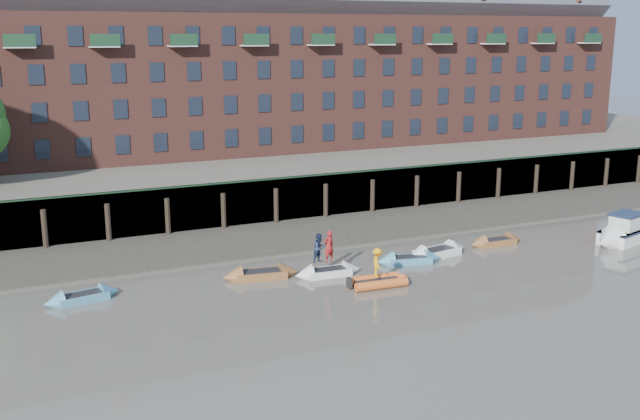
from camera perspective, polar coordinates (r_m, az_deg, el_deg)
ground at (r=37.68m, az=11.81°, el=-8.19°), size 220.00×220.00×0.00m
foreshore at (r=52.46m, az=0.18°, el=-1.71°), size 110.00×8.00×0.50m
mud_band at (r=49.50m, az=1.82°, el=-2.64°), size 110.00×1.60×0.10m
river_wall at (r=55.97m, az=-1.69°, el=0.93°), size 110.00×1.23×3.30m
bank_terrace at (r=68.49m, az=-6.13°, el=3.17°), size 110.00×28.00×3.20m
apartment_terrace at (r=68.37m, az=-6.64°, el=12.61°), size 80.60×15.56×20.98m
rowboat_0 at (r=41.19m, az=-17.66°, el=-6.35°), size 4.15×1.90×1.16m
rowboat_2 at (r=42.90m, az=-4.52°, el=-4.92°), size 4.58×1.94×1.29m
rowboat_3 at (r=43.23m, az=0.63°, el=-4.76°), size 4.11×1.45×1.17m
rowboat_4 at (r=45.86m, az=6.80°, el=-3.77°), size 4.27×1.96×1.20m
rowboat_5 at (r=47.47m, az=8.90°, el=-3.21°), size 4.76×2.03×1.34m
rowboat_6 at (r=50.74m, az=13.28°, el=-2.37°), size 3.98×1.25×1.15m
rib_tender at (r=41.69m, az=4.57°, el=-5.43°), size 3.39×1.76×0.58m
motor_launch at (r=53.45m, az=21.96°, el=-1.71°), size 6.41×3.66×2.51m
person_rower_a at (r=42.88m, az=0.68°, el=-2.78°), size 0.77×0.60×1.88m
person_rower_b at (r=42.85m, az=-0.04°, el=-2.91°), size 1.01×0.90×1.71m
person_rib_crew at (r=41.26m, az=4.39°, el=-4.01°), size 0.89×1.19×1.64m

